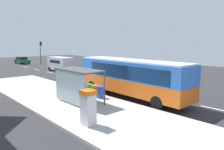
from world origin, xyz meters
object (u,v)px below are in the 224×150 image
recycling_bin_blue (100,92)px  recycling_bin_green (90,89)px  ticket_machine (88,107)px  sedan_near (22,60)px  bus (130,76)px  recycling_bin_orange (95,91)px  traffic_light_near_side (41,49)px  bus_shelter (75,77)px  white_van (60,63)px

recycling_bin_blue → recycling_bin_green: 1.40m
ticket_machine → recycling_bin_blue: (4.08, 3.86, -0.52)m
sedan_near → recycling_bin_blue: sedan_near is taller
bus → recycling_bin_orange: size_ratio=11.67×
sedan_near → recycling_bin_orange: sedan_near is taller
sedan_near → ticket_machine: bearing=-105.3°
bus → traffic_light_near_side: traffic_light_near_side is taller
bus → recycling_bin_green: 3.62m
recycling_bin_green → bus_shelter: bus_shelter is taller
sedan_near → traffic_light_near_side: 4.91m
ticket_machine → recycling_bin_blue: 5.64m
white_van → bus_shelter: bus_shelter is taller
white_van → ticket_machine: white_van is taller
bus → bus_shelter: bus is taller
ticket_machine → traffic_light_near_side: traffic_light_near_side is taller
ticket_machine → recycling_bin_orange: (4.08, 4.56, -0.52)m
bus → sedan_near: size_ratio=2.47×
white_van → sedan_near: (0.10, 17.16, -0.55)m
sedan_near → bus_shelter: 35.79m
recycling_bin_green → bus_shelter: 2.91m
ticket_machine → traffic_light_near_side: size_ratio=0.40×
traffic_light_near_side → bus_shelter: (-11.91, -31.92, -1.17)m
bus_shelter → sedan_near: bearing=75.9°
sedan_near → recycling_bin_orange: bearing=-100.8°
traffic_light_near_side → white_van: bearing=-102.9°
traffic_light_near_side → bus_shelter: bearing=-110.5°
recycling_bin_orange → recycling_bin_green: bearing=90.0°
recycling_bin_orange → bus_shelter: (-2.21, -0.52, 1.44)m
recycling_bin_orange → bus_shelter: 2.69m
white_van → traffic_light_near_side: (3.30, 14.38, 1.92)m
bus_shelter → traffic_light_near_side: bearing=69.5°
recycling_bin_green → traffic_light_near_side: 32.30m
sedan_near → traffic_light_near_side: size_ratio=0.92×
traffic_light_near_side → bus_shelter: 34.09m
recycling_bin_orange → sedan_near: bearing=79.2°
recycling_bin_orange → recycling_bin_green: same height
traffic_light_near_side → bus_shelter: size_ratio=1.23×
bus → bus_shelter: size_ratio=2.77×
sedan_near → recycling_bin_green: 34.10m
recycling_bin_orange → traffic_light_near_side: bearing=72.8°
bus → recycling_bin_orange: bus is taller
recycling_bin_green → white_van: bearing=68.6°
bus → ticket_machine: size_ratio=5.72×
sedan_near → bus: bearing=-96.4°
bus → white_van: bearing=78.2°
white_van → recycling_bin_green: size_ratio=5.49×
recycling_bin_blue → traffic_light_near_side: 33.63m
sedan_near → traffic_light_near_side: traffic_light_near_side is taller
bus → white_van: (3.91, 18.66, -0.50)m
white_van → bus_shelter: 19.55m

